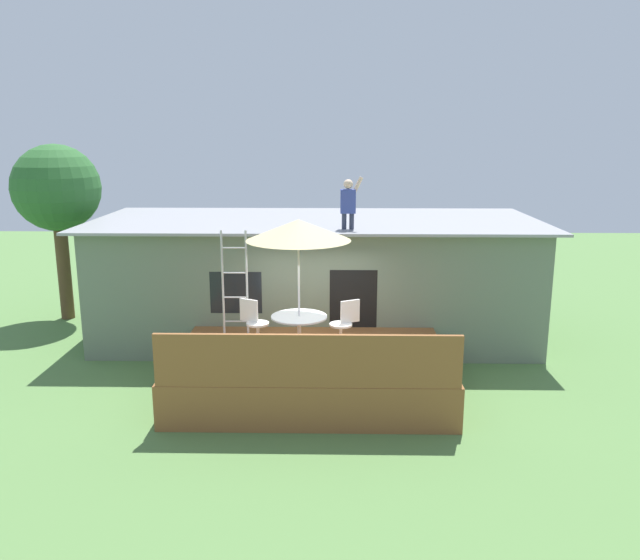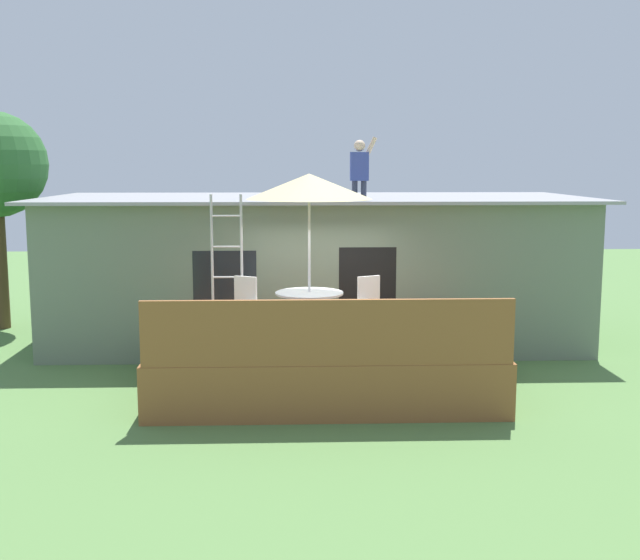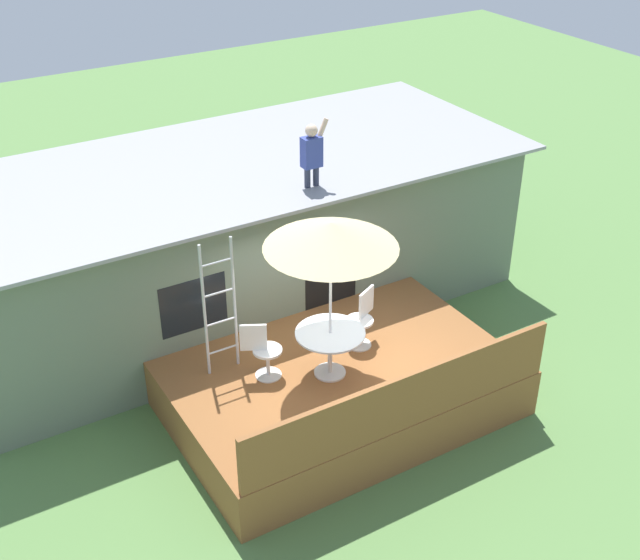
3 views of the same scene
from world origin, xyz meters
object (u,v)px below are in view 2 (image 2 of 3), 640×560
at_px(patio_table, 309,302).
at_px(patio_umbrella, 309,187).
at_px(step_ladder, 227,262).
at_px(patio_chair_right, 362,305).
at_px(patio_chair_left, 253,306).
at_px(person_figure, 360,165).

distance_m(patio_table, patio_umbrella, 1.76).
bearing_deg(step_ladder, patio_chair_right, -13.18).
xyz_separation_m(patio_chair_left, patio_chair_right, (1.73, -0.04, 0.00)).
relative_size(step_ladder, patio_chair_right, 2.39).
bearing_deg(step_ladder, person_figure, 27.64).
height_order(patio_chair_left, patio_chair_right, same).
bearing_deg(person_figure, patio_chair_left, -137.89).
height_order(step_ladder, patio_chair_right, step_ladder).
distance_m(patio_table, person_figure, 3.11).
bearing_deg(step_ladder, patio_umbrella, -35.19).
bearing_deg(patio_chair_left, patio_chair_right, 26.26).
bearing_deg(patio_chair_right, patio_table, 0.00).
distance_m(patio_umbrella, person_figure, 2.34).
height_order(patio_table, person_figure, person_figure).
height_order(patio_umbrella, step_ladder, patio_umbrella).
height_order(patio_table, step_ladder, step_ladder).
bearing_deg(patio_chair_right, patio_umbrella, 0.00).
xyz_separation_m(patio_umbrella, patio_chair_left, (-0.89, 0.46, -1.89)).
distance_m(step_ladder, person_figure, 3.00).
bearing_deg(patio_umbrella, patio_chair_left, 152.54).
relative_size(patio_umbrella, person_figure, 2.29).
bearing_deg(patio_table, person_figure, 65.92).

